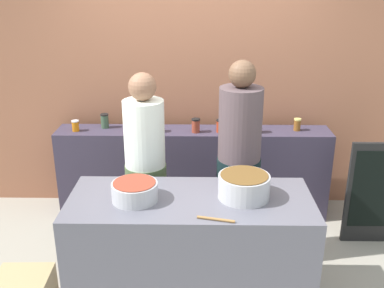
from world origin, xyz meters
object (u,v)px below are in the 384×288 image
preserve_jar_6 (256,126)px  chalkboard_sign (374,193)px  preserve_jar_3 (154,125)px  preserve_jar_5 (220,126)px  preserve_jar_1 (105,121)px  cook_in_cap (238,176)px  cooking_pot_left (135,191)px  preserve_jar_2 (131,124)px  wooden_spoon (216,219)px  cook_with_tongs (146,180)px  cooking_pot_center (244,186)px  preserve_jar_0 (75,126)px  preserve_jar_4 (196,125)px  preserve_jar_7 (297,124)px

preserve_jar_6 → chalkboard_sign: size_ratio=0.15×
preserve_jar_3 → preserve_jar_6: bearing=-0.2°
preserve_jar_5 → preserve_jar_3: bearing=-179.0°
preserve_jar_1 → cook_in_cap: 1.55m
cooking_pot_left → chalkboard_sign: (2.02, 0.92, -0.46)m
preserve_jar_3 → cooking_pot_left: bearing=-90.0°
preserve_jar_2 → cooking_pot_left: 1.40m
preserve_jar_2 → wooden_spoon: 1.82m
cook_with_tongs → preserve_jar_1: bearing=120.1°
preserve_jar_2 → cooking_pot_center: size_ratio=0.41×
preserve_jar_0 → wooden_spoon: bearing=-51.5°
cook_with_tongs → chalkboard_sign: 2.06m
preserve_jar_5 → chalkboard_sign: preserve_jar_5 is taller
preserve_jar_2 → preserve_jar_4: 0.63m
cook_with_tongs → preserve_jar_3: bearing=89.8°
preserve_jar_0 → preserve_jar_2: (0.54, -0.00, 0.02)m
preserve_jar_5 → preserve_jar_7: bearing=4.6°
preserve_jar_3 → preserve_jar_7: 1.40m
wooden_spoon → preserve_jar_6: bearing=75.1°
preserve_jar_6 → chalkboard_sign: preserve_jar_6 is taller
preserve_jar_3 → chalkboard_sign: preserve_jar_3 is taller
cooking_pot_left → chalkboard_sign: 2.27m
preserve_jar_5 → preserve_jar_0: bearing=179.7°
wooden_spoon → preserve_jar_0: bearing=128.5°
preserve_jar_1 → cook_with_tongs: 1.03m
chalkboard_sign → cooking_pot_center: bearing=-145.9°
cooking_pot_left → preserve_jar_4: bearing=73.6°
preserve_jar_2 → preserve_jar_4: size_ratio=1.05×
preserve_jar_0 → cooking_pot_left: 1.59m
wooden_spoon → cook_in_cap: cook_in_cap is taller
preserve_jar_1 → cook_with_tongs: (0.50, -0.87, -0.23)m
preserve_jar_2 → preserve_jar_3: (0.23, -0.02, 0.00)m
preserve_jar_6 → cooking_pot_center: 1.33m
preserve_jar_2 → wooden_spoon: size_ratio=0.60×
preserve_jar_4 → preserve_jar_5: (0.24, 0.01, -0.01)m
preserve_jar_5 → wooden_spoon: bearing=-93.4°
preserve_jar_2 → preserve_jar_7: preserve_jar_2 is taller
cooking_pot_center → cook_in_cap: size_ratio=0.20×
preserve_jar_6 → preserve_jar_7: bearing=10.3°
preserve_jar_0 → preserve_jar_1: bearing=21.6°
preserve_jar_5 → cook_in_cap: size_ratio=0.07×
preserve_jar_2 → preserve_jar_1: bearing=158.8°
preserve_jar_4 → chalkboard_sign: preserve_jar_4 is taller
preserve_jar_7 → wooden_spoon: bearing=-116.5°
preserve_jar_5 → cook_with_tongs: cook_with_tongs is taller
preserve_jar_3 → cooking_pot_center: (0.75, -1.31, -0.01)m
chalkboard_sign → preserve_jar_6: bearing=156.9°
cook_with_tongs → cook_in_cap: bearing=-1.1°
preserve_jar_0 → preserve_jar_2: 0.54m
preserve_jar_5 → preserve_jar_6: size_ratio=0.88×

